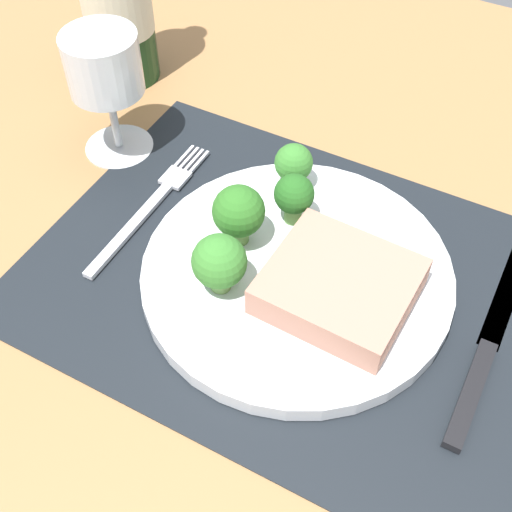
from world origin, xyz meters
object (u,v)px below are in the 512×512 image
at_px(fork, 151,206).
at_px(knife, 486,350).
at_px(wine_glass, 104,71).
at_px(plate, 297,274).
at_px(steak, 339,286).

relative_size(fork, knife, 0.83).
bearing_deg(knife, wine_glass, 169.62).
relative_size(plate, knife, 1.17).
relative_size(plate, wine_glass, 2.05).
bearing_deg(knife, fork, 177.68).
bearing_deg(knife, plate, -178.95).
relative_size(fork, wine_glass, 1.46).
xyz_separation_m(plate, steak, (0.04, -0.01, 0.02)).
distance_m(plate, fork, 0.16).
bearing_deg(steak, wine_glass, 163.26).
height_order(fork, knife, knife).
relative_size(steak, fork, 0.60).
height_order(plate, wine_glass, wine_glass).
bearing_deg(fork, knife, 0.71).
xyz_separation_m(knife, wine_glass, (-0.41, 0.07, 0.09)).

